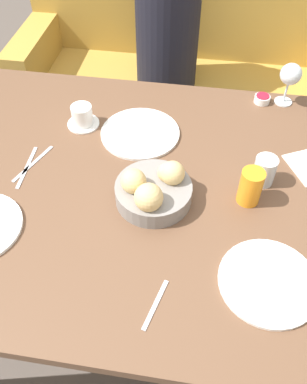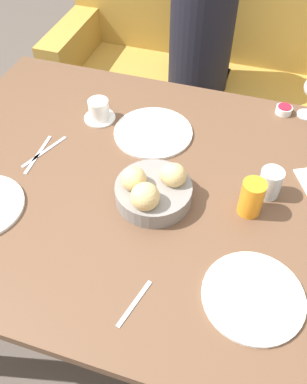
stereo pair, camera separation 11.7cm
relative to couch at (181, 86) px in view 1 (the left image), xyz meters
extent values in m
plane|color=#564C44|center=(-0.05, -1.18, -0.32)|extent=(10.00, 10.00, 0.00)
cube|color=brown|center=(-0.05, -1.18, 0.41)|extent=(1.38, 1.09, 0.03)
cube|color=brown|center=(-0.69, -0.68, 0.03)|extent=(0.06, 0.06, 0.72)
cube|color=brown|center=(0.60, -0.68, 0.03)|extent=(0.06, 0.06, 0.72)
cube|color=#B28938|center=(0.00, -0.05, -0.10)|extent=(1.70, 0.70, 0.45)
cube|color=#B28938|center=(0.00, 0.20, 0.35)|extent=(1.70, 0.20, 0.45)
cube|color=#B28938|center=(-0.78, -0.05, 0.00)|extent=(0.14, 0.70, 0.65)
cube|color=#23232D|center=(-0.07, -0.15, -0.10)|extent=(0.29, 0.39, 0.45)
cylinder|color=black|center=(-0.07, -0.15, 0.41)|extent=(0.30, 0.30, 0.56)
cylinder|color=gray|center=(0.03, -1.23, 0.46)|extent=(0.22, 0.22, 0.05)
sphere|color=#DBB775|center=(0.07, -1.18, 0.50)|extent=(0.06, 0.06, 0.06)
sphere|color=#DBB775|center=(0.03, -1.29, 0.51)|extent=(0.08, 0.08, 0.08)
sphere|color=#DBB775|center=(0.08, -1.19, 0.50)|extent=(0.07, 0.07, 0.07)
sphere|color=#DBB775|center=(-0.02, -1.24, 0.50)|extent=(0.07, 0.07, 0.07)
cylinder|color=white|center=(0.36, -1.45, 0.43)|extent=(0.25, 0.25, 0.01)
cylinder|color=white|center=(-0.06, -0.95, 0.43)|extent=(0.27, 0.27, 0.01)
cylinder|color=orange|center=(0.30, -1.19, 0.48)|extent=(0.07, 0.07, 0.11)
cylinder|color=silver|center=(0.35, -1.10, 0.47)|extent=(0.07, 0.07, 0.09)
cylinder|color=silver|center=(0.43, -0.68, 0.43)|extent=(0.06, 0.06, 0.00)
cylinder|color=silver|center=(0.43, -0.68, 0.47)|extent=(0.01, 0.01, 0.07)
sphere|color=silver|center=(0.43, -0.68, 0.55)|extent=(0.08, 0.08, 0.08)
cylinder|color=white|center=(-0.26, -0.92, 0.43)|extent=(0.11, 0.11, 0.01)
cylinder|color=white|center=(-0.26, -0.92, 0.47)|extent=(0.07, 0.07, 0.07)
cylinder|color=white|center=(0.36, -0.70, 0.44)|extent=(0.06, 0.06, 0.03)
cylinder|color=#A3192D|center=(0.36, -0.70, 0.46)|extent=(0.05, 0.05, 0.00)
cube|color=#B7B7BC|center=(-0.38, -1.16, 0.43)|extent=(0.02, 0.19, 0.00)
cube|color=#B7B7BC|center=(-0.37, -1.14, 0.43)|extent=(0.08, 0.18, 0.00)
cube|color=#B7B7BC|center=(0.09, -1.56, 0.43)|extent=(0.05, 0.14, 0.00)
camera|label=1|loc=(0.15, -1.99, 1.33)|focal=38.00mm
camera|label=2|loc=(0.27, -1.97, 1.33)|focal=38.00mm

